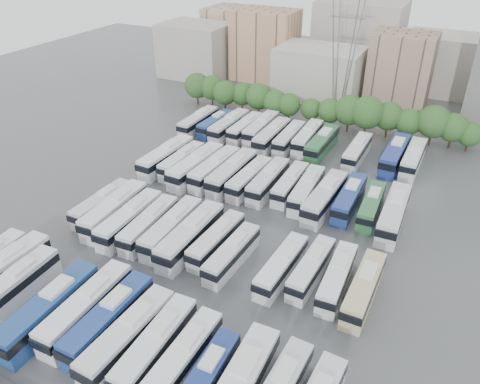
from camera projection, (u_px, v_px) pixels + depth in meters
The scene contains 50 objects.
ground at pixel (225, 226), 68.24m from camera, with size 220.00×220.00×0.00m, color #424447.
tree_line at pixel (321, 107), 98.12m from camera, with size 64.58×7.92×8.45m.
city_buildings at pixel (329, 53), 122.27m from camera, with size 102.00×35.00×20.00m.
electricity_pylon at pixel (346, 30), 96.31m from camera, with size 9.00×6.91×33.83m.
bus_r0_s1 at pixel (2, 272), 56.48m from camera, with size 3.04×13.25×4.15m.
bus_r0_s2 at pixel (14, 287), 54.39m from camera, with size 3.22×12.59×3.92m.
bus_r0_s4 at pixel (49, 310), 51.00m from camera, with size 3.35×13.59×4.24m.
bus_r0_s5 at pixel (86, 307), 51.37m from camera, with size 3.13×13.17×4.12m.
bus_r0_s6 at pixel (109, 319), 50.02m from camera, with size 2.84×12.70×3.98m.
bus_r0_s7 at pixel (128, 336), 47.98m from camera, with size 3.33×12.91×4.02m.
bus_r0_s8 at pixel (156, 345), 47.04m from camera, with size 2.95×12.32×3.85m.
bus_r0_s9 at pixel (183, 358), 45.79m from camera, with size 2.67×11.70×3.66m.
bus_r0_s10 at pixel (205, 380), 43.78m from camera, with size 2.69×10.94×3.41m.
bus_r1_s1 at pixel (102, 204), 70.18m from camera, with size 2.74×11.58×3.62m.
bus_r1_s2 at pixel (115, 210), 68.25m from camera, with size 3.50×13.25×4.12m.
bus_r1_s3 at pixel (130, 219), 66.34m from camera, with size 3.07×12.82×4.00m.
bus_r1_s4 at pixel (149, 224), 65.41m from camera, with size 3.24×12.19×3.79m.
bus_r1_s5 at pixel (172, 228), 64.48m from camera, with size 3.11×12.83×4.00m.
bus_r1_s6 at pixel (191, 236), 62.73m from camera, with size 3.03×13.56×4.25m.
bus_r1_s7 at pixel (216, 240), 62.45m from camera, with size 3.03×11.53×3.58m.
bus_r1_s8 at pixel (232, 254), 59.95m from camera, with size 2.96×11.32×3.52m.
bus_r1_s10 at pixel (281, 266), 57.82m from camera, with size 3.04×11.47×3.57m.
bus_r1_s11 at pixel (311, 268), 57.57m from camera, with size 2.89×11.13×3.46m.
bus_r1_s12 at pixel (337, 277), 56.04m from camera, with size 2.92×11.42×3.55m.
bus_r1_s13 at pixel (364, 289), 54.27m from camera, with size 2.71×11.83×3.70m.
bus_r2_s1 at pixel (166, 157), 83.20m from camera, with size 3.41×13.41×4.18m.
bus_r2_s2 at pixel (182, 161), 82.35m from camera, with size 2.72×11.63×3.64m.
bus_r2_s3 at pixel (196, 166), 80.01m from camera, with size 3.63×13.77×4.28m.
bus_r2_s4 at pixel (215, 169), 79.42m from camera, with size 3.38×13.03×4.05m.
bus_r2_s5 at pixel (232, 173), 78.04m from camera, with size 3.18×13.45×4.20m.
bus_r2_s6 at pixel (249, 178), 76.81m from camera, with size 3.18×12.11×3.77m.
bus_r2_s7 at pixel (268, 181), 75.98m from camera, with size 2.70×12.35×3.87m.
bus_r2_s8 at pixel (290, 184), 75.44m from camera, with size 2.68×11.53×3.60m.
bus_r2_s9 at pixel (307, 190), 73.53m from camera, with size 3.24×12.32×3.83m.
bus_r2_s10 at pixel (325, 197), 71.27m from camera, with size 3.50×13.40×4.17m.
bus_r2_s11 at pixel (349, 198), 71.41m from camera, with size 2.72×12.08×3.78m.
bus_r2_s12 at pixel (371, 205), 69.89m from camera, with size 2.90×11.27×3.51m.
bus_r2_s13 at pixel (394, 213), 67.45m from camera, with size 3.22×13.52×4.22m.
bus_r3_s0 at pixel (198, 122), 97.63m from camera, with size 2.89×12.31×3.85m.
bus_r3_s1 at pixel (215, 124), 97.09m from camera, with size 2.94×11.26×3.50m.
bus_r3_s2 at pixel (229, 126), 95.49m from camera, with size 3.20×12.93×4.03m.
bus_r3_s3 at pixel (245, 128), 94.99m from camera, with size 2.82×11.84×3.70m.
bus_r3_s4 at pixel (261, 128), 94.42m from camera, with size 3.01×12.91×4.04m.
bus_r3_s5 at pixel (272, 136), 91.19m from camera, with size 2.86×12.91×4.05m.
bus_r3_s6 at pixel (289, 138), 90.61m from camera, with size 2.79×12.07×3.78m.
bus_r3_s7 at pixel (308, 137), 90.63m from camera, with size 3.08×12.56×3.92m.
bus_r3_s8 at pixel (322, 143), 88.21m from camera, with size 2.97×12.82×4.01m.
bus_r3_s10 at pixel (357, 151), 85.52m from camera, with size 2.73×12.08×3.78m.
bus_r3_s12 at pixel (395, 154), 83.88m from camera, with size 3.25×13.52×4.22m.
bus_r3_s13 at pixel (413, 158), 83.01m from camera, with size 2.89×12.52×3.92m.
Camera 1 is at (27.04, -49.13, 39.26)m, focal length 35.00 mm.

